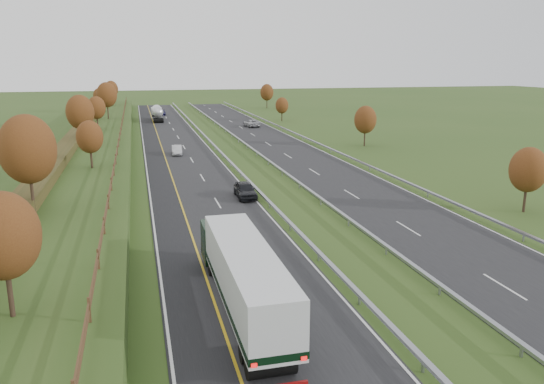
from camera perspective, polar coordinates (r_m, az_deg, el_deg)
The scene contains 19 objects.
ground at distance 72.23m, azimuth -2.95°, elevation 3.11°, with size 400.00×400.00×0.00m, color #304B1A.
near_carriageway at distance 76.02m, azimuth -9.64°, elevation 3.49°, with size 10.50×200.00×0.04m, color black.
far_carriageway at distance 79.04m, azimuth 2.39°, elevation 4.06°, with size 10.50×200.00×0.04m, color black.
hard_shoulder at distance 75.81m, azimuth -12.47°, elevation 3.33°, with size 3.00×200.00×0.04m, color black.
lane_markings at distance 76.66m, azimuth -4.85°, elevation 3.74°, with size 26.75×200.00×0.01m.
embankment_left at distance 75.94m, azimuth -19.50°, elevation 3.63°, with size 12.00×200.00×2.00m, color #304B1A.
hedge_left at distance 75.92m, azimuth -21.10°, elevation 4.68°, with size 2.20×180.00×1.10m, color #313314.
fence_left at distance 74.99m, azimuth -16.20°, elevation 5.09°, with size 0.12×189.06×1.20m.
median_barrier_near at distance 76.57m, azimuth -5.40°, elevation 4.15°, with size 0.32×200.00×0.71m.
median_barrier_far at distance 77.51m, azimuth -1.66°, elevation 4.32°, with size 0.32×200.00×0.71m.
outer_barrier_far at distance 80.78m, azimuth 6.35°, elevation 4.63°, with size 0.32×200.00×0.71m.
trees_left at distance 71.88m, azimuth -19.78°, elevation 7.40°, with size 6.64×164.30×7.66m.
trees_far at distance 110.17m, azimuth 4.71°, elevation 9.00°, with size 8.45×118.60×7.12m.
box_lorry at distance 28.86m, azimuth -3.20°, elevation -8.73°, with size 2.58×16.28×4.06m.
road_tanker at distance 127.93m, azimuth -12.25°, elevation 8.33°, with size 2.40×11.22×3.46m.
car_dark_near at distance 53.51m, azimuth -2.89°, elevation 0.23°, with size 1.89×4.70×1.60m, color black.
car_silver_mid at distance 79.96m, azimuth -10.20°, elevation 4.47°, with size 1.42×4.08×1.34m, color #B5B6BA.
car_small_far at distance 141.16m, azimuth -11.75°, elevation 8.36°, with size 1.79×4.41×1.28m, color #16143E.
car_oncoming at distance 113.18m, azimuth -2.22°, elevation 7.41°, with size 2.51×5.45×1.51m, color #B2B2B7.
Camera 1 is at (-5.96, -14.59, 13.38)m, focal length 35.00 mm.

